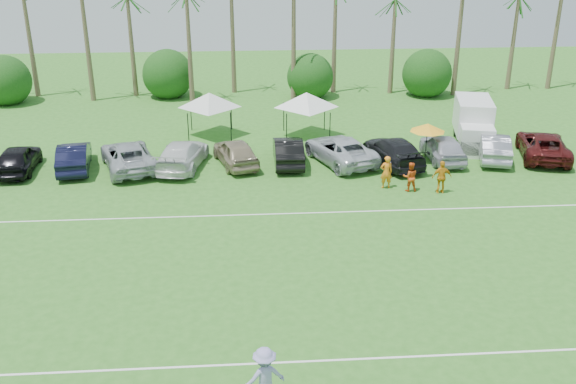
{
  "coord_description": "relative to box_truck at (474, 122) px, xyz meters",
  "views": [
    {
      "loc": [
        0.32,
        -15.65,
        13.62
      ],
      "look_at": [
        2.37,
        13.04,
        1.6
      ],
      "focal_mm": 40.0,
      "sensor_mm": 36.0,
      "label": 1
    }
  ],
  "objects": [
    {
      "name": "parked_car_2",
      "position": [
        -22.14,
        -3.0,
        -0.75
      ],
      "size": [
        4.42,
        6.44,
        1.64
      ],
      "primitive_type": "imported",
      "rotation": [
        0.0,
        0.0,
        3.46
      ],
      "color": "#A5AAB0",
      "rests_on": "ground"
    },
    {
      "name": "bush_tree_3",
      "position": [
        0.52,
        14.8,
        0.23
      ],
      "size": [
        4.0,
        4.0,
        4.0
      ],
      "color": "brown",
      "rests_on": "ground"
    },
    {
      "name": "parked_car_8",
      "position": [
        -2.87,
        -2.82,
        -0.75
      ],
      "size": [
        2.0,
        4.83,
        1.64
      ],
      "primitive_type": "imported",
      "rotation": [
        0.0,
        0.0,
        3.16
      ],
      "color": "#AFAFBD",
      "rests_on": "ground"
    },
    {
      "name": "bush_tree_2",
      "position": [
        -9.48,
        14.8,
        0.23
      ],
      "size": [
        4.0,
        4.0,
        4.0
      ],
      "color": "brown",
      "rests_on": "ground"
    },
    {
      "name": "palm_tree_8",
      "position": [
        -2.48,
        13.8,
        5.91
      ],
      "size": [
        2.4,
        2.4,
        8.9
      ],
      "color": "brown",
      "rests_on": "ground"
    },
    {
      "name": "frisbee_player",
      "position": [
        -14.75,
        -24.11,
        -0.57
      ],
      "size": [
        1.44,
        1.07,
        1.99
      ],
      "rotation": [
        0.0,
        0.0,
        3.42
      ],
      "color": "#9791CF",
      "rests_on": "ground"
    },
    {
      "name": "parked_car_5",
      "position": [
        -12.5,
        -2.76,
        -0.75
      ],
      "size": [
        1.77,
        4.98,
        1.64
      ],
      "primitive_type": "imported",
      "rotation": [
        0.0,
        0.0,
        3.13
      ],
      "color": "black",
      "rests_on": "ground"
    },
    {
      "name": "parked_car_1",
      "position": [
        -25.36,
        -2.9,
        -0.75
      ],
      "size": [
        2.48,
        5.18,
        1.64
      ],
      "primitive_type": "imported",
      "rotation": [
        0.0,
        0.0,
        3.3
      ],
      "color": "black",
      "rests_on": "ground"
    },
    {
      "name": "parked_car_7",
      "position": [
        -6.08,
        -3.25,
        -0.75
      ],
      "size": [
        3.41,
        5.99,
        1.64
      ],
      "primitive_type": "imported",
      "rotation": [
        0.0,
        0.0,
        3.35
      ],
      "color": "black",
      "rests_on": "ground"
    },
    {
      "name": "bush_tree_1",
      "position": [
        -21.48,
        14.8,
        0.23
      ],
      "size": [
        4.0,
        4.0,
        4.0
      ],
      "color": "brown",
      "rests_on": "ground"
    },
    {
      "name": "parked_car_3",
      "position": [
        -18.93,
        -2.98,
        -0.75
      ],
      "size": [
        3.29,
        5.96,
        1.64
      ],
      "primitive_type": "imported",
      "rotation": [
        0.0,
        0.0,
        2.96
      ],
      "color": "silver",
      "rests_on": "ground"
    },
    {
      "name": "palm_tree_4",
      "position": [
        -19.48,
        13.8,
        5.91
      ],
      "size": [
        2.4,
        2.4,
        8.9
      ],
      "color": "brown",
      "rests_on": "ground"
    },
    {
      "name": "bush_tree_0",
      "position": [
        -34.48,
        14.8,
        0.23
      ],
      "size": [
        4.0,
        4.0,
        4.0
      ],
      "color": "brown",
      "rests_on": "ground"
    },
    {
      "name": "sideline_player_b",
      "position": [
        -6.13,
        -7.62,
        -0.74
      ],
      "size": [
        0.84,
        0.67,
        1.66
      ],
      "primitive_type": "imported",
      "rotation": [
        0.0,
        0.0,
        3.09
      ],
      "color": "#DD5118",
      "rests_on": "ground"
    },
    {
      "name": "field_lines",
      "position": [
        -15.48,
        -16.2,
        -1.56
      ],
      "size": [
        80.0,
        12.1,
        0.01
      ],
      "color": "white",
      "rests_on": "ground"
    },
    {
      "name": "market_umbrella",
      "position": [
        -3.96,
        -2.92,
        0.6
      ],
      "size": [
        2.17,
        2.17,
        2.42
      ],
      "color": "black",
      "rests_on": "ground"
    },
    {
      "name": "sideline_player_c",
      "position": [
        -4.49,
        -8.03,
        -0.65
      ],
      "size": [
        1.08,
        0.46,
        1.84
      ],
      "primitive_type": "imported",
      "rotation": [
        0.0,
        0.0,
        3.13
      ],
      "color": "orange",
      "rests_on": "ground"
    },
    {
      "name": "sideline_player_a",
      "position": [
        -7.35,
        -7.11,
        -0.63
      ],
      "size": [
        0.72,
        0.5,
        1.88
      ],
      "primitive_type": "imported",
      "rotation": [
        0.0,
        0.0,
        3.21
      ],
      "color": "orange",
      "rests_on": "ground"
    },
    {
      "name": "parked_car_9",
      "position": [
        0.35,
        -2.86,
        -0.75
      ],
      "size": [
        2.94,
        5.24,
        1.64
      ],
      "primitive_type": "imported",
      "rotation": [
        0.0,
        0.0,
        2.88
      ],
      "color": "gray",
      "rests_on": "ground"
    },
    {
      "name": "parked_car_6",
      "position": [
        -9.29,
        -2.77,
        -0.75
      ],
      "size": [
        4.62,
        6.47,
        1.64
      ],
      "primitive_type": "imported",
      "rotation": [
        0.0,
        0.0,
        3.5
      ],
      "color": "#B8BDC4",
      "rests_on": "ground"
    },
    {
      "name": "canopy_tent_left",
      "position": [
        -17.48,
        3.25,
        1.48
      ],
      "size": [
        4.4,
        4.4,
        3.56
      ],
      "color": "black",
      "rests_on": "ground"
    },
    {
      "name": "box_truck",
      "position": [
        0.0,
        0.0,
        0.0
      ],
      "size": [
        3.35,
        6.02,
        2.93
      ],
      "rotation": [
        0.0,
        0.0,
        -0.23
      ],
      "color": "white",
      "rests_on": "ground"
    },
    {
      "name": "parked_car_0",
      "position": [
        -28.57,
        -3.04,
        -0.75
      ],
      "size": [
        2.2,
        4.91,
        1.64
      ],
      "primitive_type": "imported",
      "rotation": [
        0.0,
        0.0,
        3.2
      ],
      "color": "black",
      "rests_on": "ground"
    },
    {
      "name": "canopy_tent_right",
      "position": [
        -10.87,
        2.61,
        1.55
      ],
      "size": [
        4.49,
        4.49,
        3.64
      ],
      "color": "black",
      "rests_on": "ground"
    },
    {
      "name": "parked_car_4",
      "position": [
        -15.72,
        -2.79,
        -0.75
      ],
      "size": [
        3.2,
        5.15,
        1.64
      ],
      "primitive_type": "imported",
      "rotation": [
        0.0,
        0.0,
        3.43
      ],
      "color": "gray",
      "rests_on": "ground"
    },
    {
      "name": "parked_car_10",
      "position": [
        3.56,
        -2.82,
        -0.75
      ],
      "size": [
        4.14,
        6.39,
        1.64
      ],
      "primitive_type": "imported",
      "rotation": [
        0.0,
        0.0,
        2.88
      ],
      "color": "#4C1212",
      "rests_on": "ground"
    }
  ]
}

